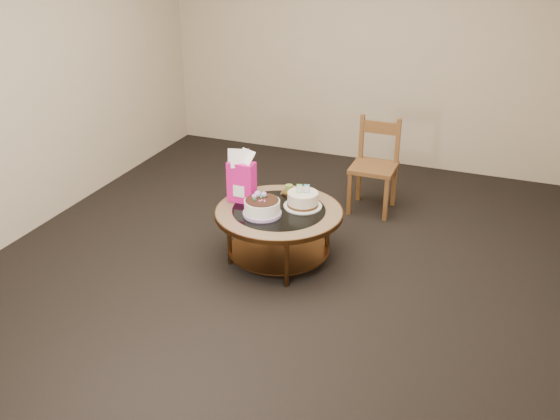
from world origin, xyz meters
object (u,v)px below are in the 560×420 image
at_px(coffee_table, 279,218).
at_px(gift_bag, 242,176).
at_px(cream_cake, 303,200).
at_px(decorated_cake, 262,208).
at_px(dining_chair, 375,165).

xyz_separation_m(coffee_table, gift_bag, (-0.34, 0.04, 0.29)).
xyz_separation_m(cream_cake, gift_bag, (-0.50, -0.07, 0.15)).
bearing_deg(decorated_cake, coffee_table, 56.73).
height_order(coffee_table, decorated_cake, decorated_cake).
relative_size(coffee_table, dining_chair, 1.17).
bearing_deg(cream_cake, dining_chair, 57.37).
bearing_deg(gift_bag, decorated_cake, -34.55).
xyz_separation_m(coffee_table, decorated_cake, (-0.09, -0.13, 0.14)).
height_order(coffee_table, dining_chair, dining_chair).
bearing_deg(cream_cake, coffee_table, -160.85).
distance_m(coffee_table, dining_chair, 1.33).
xyz_separation_m(decorated_cake, gift_bag, (-0.25, 0.18, 0.16)).
xyz_separation_m(coffee_table, cream_cake, (0.16, 0.12, 0.14)).
distance_m(decorated_cake, gift_bag, 0.34).
relative_size(gift_bag, dining_chair, 0.49).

